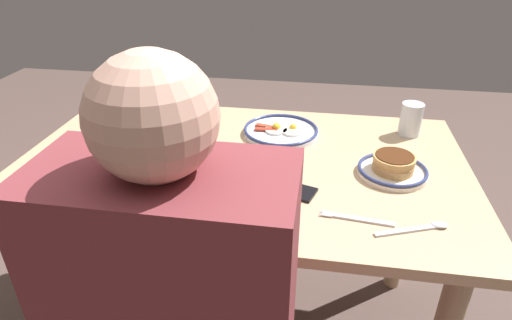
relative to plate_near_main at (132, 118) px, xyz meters
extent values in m
cube|color=tan|center=(-0.45, 0.21, -0.04)|extent=(1.39, 0.85, 0.03)
cylinder|color=tan|center=(-1.05, -0.12, -0.41)|extent=(0.07, 0.07, 0.71)
cylinder|color=tan|center=(0.15, -0.12, -0.41)|extent=(0.07, 0.07, 0.71)
cylinder|color=tan|center=(0.15, 0.53, -0.41)|extent=(0.07, 0.07, 0.71)
cylinder|color=silver|center=(0.00, 0.00, -0.01)|extent=(0.21, 0.21, 0.01)
torus|color=navy|center=(0.00, 0.00, 0.00)|extent=(0.21, 0.21, 0.01)
cylinder|color=gold|center=(0.00, 0.00, 0.00)|extent=(0.13, 0.13, 0.01)
cylinder|color=tan|center=(0.00, 0.00, 0.01)|extent=(0.13, 0.13, 0.01)
cylinder|color=gold|center=(0.00, 0.00, 0.02)|extent=(0.13, 0.13, 0.01)
cylinder|color=#4C2814|center=(0.00, 0.00, 0.03)|extent=(0.12, 0.12, 0.00)
cone|color=white|center=(0.00, 0.00, 0.05)|extent=(0.05, 0.05, 0.03)
cylinder|color=silver|center=(-0.91, 0.23, -0.01)|extent=(0.20, 0.20, 0.01)
torus|color=navy|center=(-0.91, 0.23, 0.00)|extent=(0.20, 0.20, 0.01)
cylinder|color=tan|center=(-0.91, 0.23, 0.00)|extent=(0.12, 0.12, 0.01)
cylinder|color=tan|center=(-0.91, 0.23, 0.01)|extent=(0.12, 0.12, 0.01)
cylinder|color=#D0934B|center=(-0.91, 0.23, 0.02)|extent=(0.12, 0.12, 0.01)
cylinder|color=tan|center=(-0.91, 0.23, 0.03)|extent=(0.12, 0.12, 0.01)
cylinder|color=#4C2814|center=(-0.91, 0.23, 0.04)|extent=(0.11, 0.11, 0.00)
cylinder|color=white|center=(-0.55, 0.00, -0.01)|extent=(0.26, 0.26, 0.01)
torus|color=navy|center=(-0.55, 0.00, 0.00)|extent=(0.26, 0.26, 0.01)
cylinder|color=white|center=(-0.59, 0.02, 0.00)|extent=(0.07, 0.07, 0.01)
sphere|color=yellow|center=(-0.59, -0.01, 0.00)|extent=(0.03, 0.03, 0.03)
cylinder|color=white|center=(-0.54, 0.01, 0.00)|extent=(0.08, 0.08, 0.01)
sphere|color=yellow|center=(-0.54, 0.00, 0.00)|extent=(0.03, 0.03, 0.03)
cube|color=#A03D25|center=(-0.50, -0.01, 0.00)|extent=(0.09, 0.04, 0.01)
cube|color=maroon|center=(-0.50, 0.01, 0.00)|extent=(0.08, 0.02, 0.01)
cylinder|color=white|center=(-0.05, 0.45, -0.01)|extent=(0.26, 0.26, 0.01)
torus|color=navy|center=(-0.05, 0.45, 0.00)|extent=(0.26, 0.26, 0.01)
cube|color=gold|center=(-0.07, 0.42, 0.00)|extent=(0.12, 0.07, 0.02)
ellipsoid|color=brown|center=(-0.02, 0.48, 0.01)|extent=(0.05, 0.04, 0.04)
ellipsoid|color=brown|center=(-0.01, 0.48, 0.01)|extent=(0.03, 0.03, 0.03)
ellipsoid|color=brown|center=(-0.01, 0.47, 0.01)|extent=(0.03, 0.03, 0.03)
ellipsoid|color=brown|center=(-0.01, 0.48, 0.01)|extent=(0.05, 0.04, 0.04)
ellipsoid|color=brown|center=(0.00, 0.47, 0.00)|extent=(0.03, 0.02, 0.02)
cylinder|color=silver|center=(-0.99, -0.07, 0.04)|extent=(0.07, 0.07, 0.11)
cylinder|color=black|center=(-0.99, -0.07, 0.02)|extent=(0.07, 0.07, 0.08)
cube|color=black|center=(-0.61, 0.36, -0.02)|extent=(0.16, 0.11, 0.01)
cube|color=white|center=(-0.44, 0.44, -0.02)|extent=(0.18, 0.17, 0.00)
cube|color=silver|center=(-0.27, 0.37, -0.02)|extent=(0.17, 0.03, 0.01)
cube|color=silver|center=(-0.20, 0.35, -0.02)|extent=(0.03, 0.01, 0.00)
cube|color=silver|center=(-0.19, 0.36, -0.02)|extent=(0.03, 0.01, 0.00)
cube|color=silver|center=(-0.19, 0.37, -0.02)|extent=(0.03, 0.01, 0.00)
cube|color=silver|center=(-0.19, 0.37, -0.02)|extent=(0.03, 0.01, 0.00)
cube|color=silver|center=(-0.80, 0.47, -0.02)|extent=(0.18, 0.03, 0.01)
cube|color=silver|center=(-0.72, 0.45, -0.02)|extent=(0.03, 0.01, 0.00)
cube|color=silver|center=(-0.72, 0.46, -0.02)|extent=(0.03, 0.01, 0.00)
cube|color=silver|center=(-0.72, 0.47, -0.02)|extent=(0.03, 0.01, 0.00)
cube|color=silver|center=(-0.72, 0.47, -0.02)|extent=(0.03, 0.01, 0.00)
cube|color=silver|center=(-0.32, 0.17, -0.02)|extent=(0.17, 0.08, 0.01)
cube|color=silver|center=(-0.39, 0.14, -0.02)|extent=(0.09, 0.05, 0.00)
cube|color=silver|center=(-0.92, 0.50, -0.02)|extent=(0.17, 0.08, 0.01)
ellipsoid|color=silver|center=(-0.99, 0.47, -0.02)|extent=(0.04, 0.03, 0.01)
cube|color=brown|center=(-0.45, 0.85, 0.00)|extent=(0.42, 0.22, 0.61)
sphere|color=#D6A18A|center=(-0.45, 0.85, 0.39)|extent=(0.19, 0.19, 0.19)
cylinder|color=#E19F7B|center=(-0.47, 0.67, 0.02)|extent=(0.08, 0.08, 0.26)
camera|label=1|loc=(-0.68, 1.38, 0.63)|focal=30.46mm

